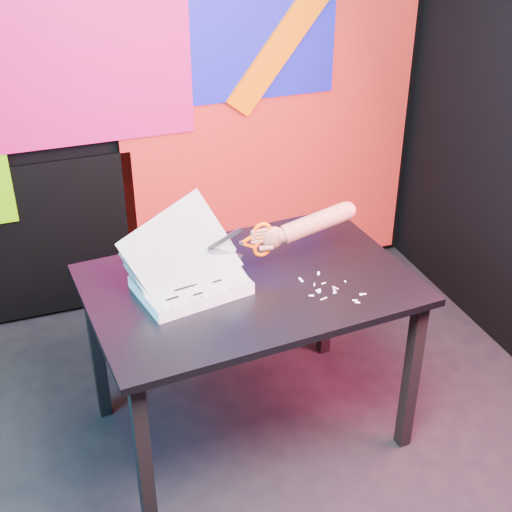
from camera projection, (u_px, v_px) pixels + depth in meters
name	position (u px, v px, depth m)	size (l,w,h in m)	color
room	(246.00, 173.00, 2.12)	(3.01, 3.01, 2.71)	black
backdrop	(161.00, 132.00, 3.52)	(2.88, 0.05, 2.08)	red
work_table	(249.00, 301.00, 2.76)	(1.28, 0.90, 0.75)	black
printout_stack	(190.00, 282.00, 2.65)	(0.47, 0.35, 0.36)	silver
scissors	(258.00, 240.00, 2.70)	(0.26, 0.02, 0.15)	#B3B6BC
hand_forearm	(309.00, 225.00, 2.75)	(0.42, 0.07, 0.15)	#AF5E4C
paper_clippings	(328.00, 289.00, 2.67)	(0.21, 0.25, 0.00)	white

